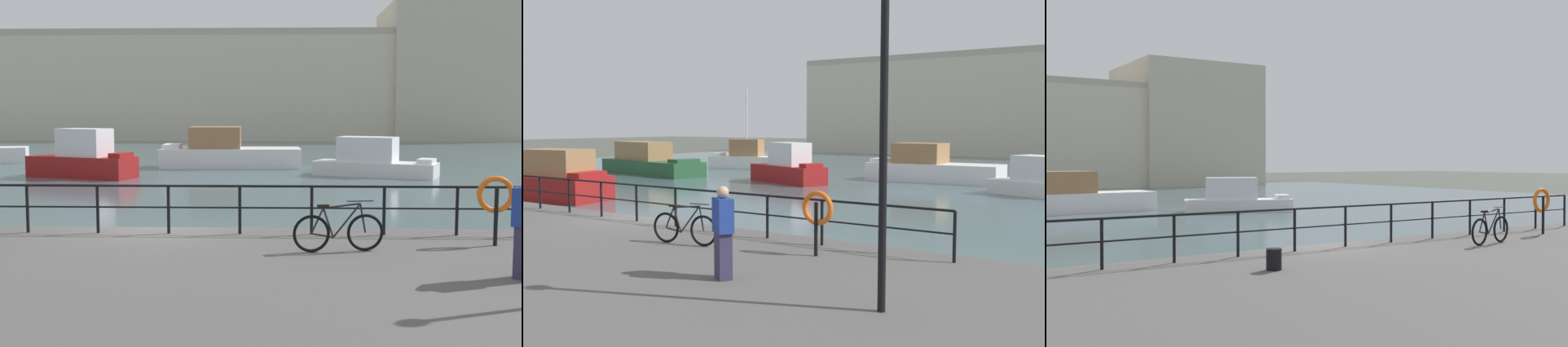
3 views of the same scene
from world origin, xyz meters
TOP-DOWN VIEW (x-y plane):
  - ground_plane at (0.00, 0.00)m, footprint 240.00×240.00m
  - water_basin at (0.00, 30.20)m, footprint 80.00×60.00m
  - quay_promenade at (0.00, -6.50)m, footprint 56.00×13.00m
  - harbor_building at (5.89, 61.38)m, footprint 58.31×15.31m
  - moored_green_narrowboat at (7.56, 19.41)m, footprint 6.52×4.18m
  - moored_small_launch at (-0.45, 24.03)m, footprint 8.30×3.24m
  - moored_harbor_tender at (-7.21, 18.18)m, footprint 5.90×3.62m
  - quay_railing at (-1.13, -0.75)m, footprint 21.93×0.07m
  - parked_bicycle at (4.00, -2.48)m, footprint 1.76×0.33m
  - life_ring_stand at (7.18, -1.75)m, footprint 0.75×0.16m

SIDE VIEW (x-z plane):
  - ground_plane at x=0.00m, z-range 0.00..0.00m
  - water_basin at x=0.00m, z-range 0.00..0.01m
  - quay_promenade at x=0.00m, z-range 0.00..0.79m
  - moored_green_narrowboat at x=7.56m, z-range -0.22..1.80m
  - moored_small_launch at x=-0.45m, z-range -0.30..2.10m
  - moored_harbor_tender at x=-7.21m, z-range -0.29..2.19m
  - parked_bicycle at x=4.00m, z-range 0.69..1.67m
  - quay_railing at x=-1.13m, z-range 0.99..2.06m
  - life_ring_stand at x=7.18m, z-range 1.07..2.46m
  - harbor_building at x=5.89m, z-range -1.33..13.38m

